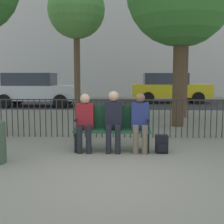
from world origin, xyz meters
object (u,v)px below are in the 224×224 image
(seated_person_1, at_px, (113,118))
(parked_car_1, at_px, (169,87))
(park_bench, at_px, (112,127))
(backpack, at_px, (162,144))
(parked_car_0, at_px, (35,89))
(seated_person_0, at_px, (85,119))
(tree_0, at_px, (76,11))
(tree_3, at_px, (186,6))
(seated_person_2, at_px, (140,119))

(seated_person_1, relative_size, parked_car_1, 0.29)
(parked_car_1, bearing_deg, seated_person_1, -103.73)
(park_bench, xyz_separation_m, backpack, (0.99, -0.20, -0.31))
(backpack, xyz_separation_m, parked_car_0, (-5.06, 8.92, 0.67))
(seated_person_0, xyz_separation_m, seated_person_1, (0.57, 0.00, 0.03))
(backpack, bearing_deg, seated_person_1, 175.78)
(tree_0, relative_size, parked_car_1, 1.19)
(park_bench, xyz_separation_m, tree_3, (2.39, 5.06, 3.44))
(seated_person_2, bearing_deg, seated_person_0, -179.95)
(seated_person_0, xyz_separation_m, seated_person_2, (1.10, 0.00, 0.01))
(seated_person_2, height_order, tree_3, tree_3)
(seated_person_0, distance_m, parked_car_0, 9.53)
(backpack, xyz_separation_m, tree_3, (1.40, 5.25, 3.75))
(parked_car_0, bearing_deg, parked_car_1, 17.82)
(tree_0, distance_m, tree_3, 3.98)
(park_bench, relative_size, parked_car_1, 0.37)
(seated_person_1, distance_m, seated_person_2, 0.53)
(seated_person_0, bearing_deg, backpack, -2.53)
(park_bench, xyz_separation_m, parked_car_0, (-4.07, 8.73, 0.36))
(seated_person_2, bearing_deg, seated_person_1, 179.75)
(seated_person_0, distance_m, seated_person_1, 0.57)
(seated_person_2, bearing_deg, park_bench, 167.09)
(parked_car_1, bearing_deg, backpack, -98.89)
(seated_person_2, xyz_separation_m, backpack, (0.43, -0.07, -0.48))
(parked_car_0, bearing_deg, seated_person_0, -68.27)
(parked_car_0, bearing_deg, tree_0, -50.57)
(seated_person_0, relative_size, parked_car_1, 0.28)
(park_bench, distance_m, tree_3, 6.57)
(seated_person_2, bearing_deg, parked_car_0, 117.59)
(seated_person_0, xyz_separation_m, parked_car_1, (3.27, 11.04, 0.19))
(seated_person_1, xyz_separation_m, seated_person_2, (0.53, -0.00, -0.03))
(seated_person_2, xyz_separation_m, tree_3, (1.83, 5.18, 3.27))
(tree_3, bearing_deg, seated_person_2, -109.47)
(tree_0, bearing_deg, seated_person_2, -70.02)
(tree_0, distance_m, parked_car_0, 5.02)
(tree_0, xyz_separation_m, parked_car_0, (-2.52, 3.07, -3.06))
(backpack, relative_size, tree_3, 0.07)
(seated_person_1, relative_size, seated_person_2, 1.03)
(seated_person_0, distance_m, backpack, 1.60)
(seated_person_2, relative_size, parked_car_1, 0.28)
(backpack, bearing_deg, parked_car_1, 81.11)
(seated_person_0, relative_size, tree_3, 0.22)
(backpack, bearing_deg, tree_0, 113.43)
(park_bench, relative_size, seated_person_1, 1.26)
(seated_person_1, relative_size, tree_0, 0.24)
(backpack, height_order, tree_3, tree_3)
(parked_car_1, bearing_deg, tree_3, -93.29)
(seated_person_1, bearing_deg, parked_car_0, 114.86)
(seated_person_0, height_order, seated_person_1, seated_person_1)
(park_bench, height_order, parked_car_0, parked_car_0)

